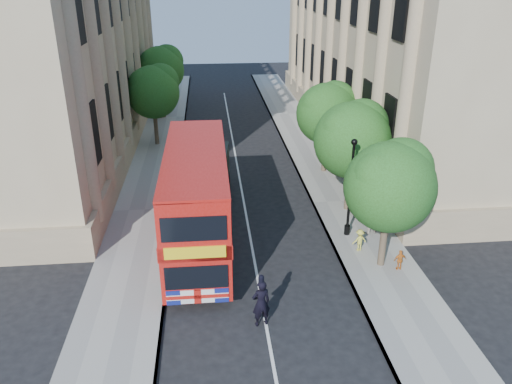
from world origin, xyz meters
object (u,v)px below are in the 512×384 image
object	(u,v)px
double_decker_bus	(197,198)
police_constable	(261,303)
lamp_post	(350,192)
woman_pedestrian	(370,218)
box_van	(212,173)

from	to	relation	value
double_decker_bus	police_constable	distance (m)	6.88
lamp_post	woman_pedestrian	world-z (taller)	lamp_post
double_decker_bus	police_constable	bearing A→B (deg)	-68.60
lamp_post	double_decker_bus	distance (m)	7.61
police_constable	woman_pedestrian	world-z (taller)	police_constable
lamp_post	woman_pedestrian	xyz separation A→B (m)	(1.17, 0.05, -1.57)
lamp_post	box_van	world-z (taller)	lamp_post
woman_pedestrian	lamp_post	bearing A→B (deg)	-6.38
double_decker_bus	lamp_post	bearing A→B (deg)	3.18
police_constable	lamp_post	bearing A→B (deg)	-142.63
lamp_post	police_constable	size ratio (longest dim) A/B	2.58
lamp_post	double_decker_bus	xyz separation A→B (m)	(-7.60, -0.40, 0.21)
box_van	police_constable	xyz separation A→B (m)	(1.62, -12.87, -0.30)
lamp_post	box_van	distance (m)	9.33
box_van	woman_pedestrian	size ratio (longest dim) A/B	2.93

